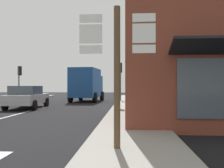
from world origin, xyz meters
The scene contains 9 objects.
ground_plane centered at (0.00, 10.00, 0.00)m, with size 80.00×80.00×0.00m, color black.
sidewalk_right centered at (5.87, 8.00, 0.07)m, with size 2.35×44.00×0.14m, color gray.
lane_centre_stripe centered at (0.00, 6.00, 0.01)m, with size 0.16×12.00×0.01m, color silver.
sedan_far centered at (-0.85, 10.57, 0.76)m, with size 2.16×4.29×1.47m.
delivery_truck centered at (1.84, 17.88, 1.65)m, with size 2.80×5.15×3.05m.
route_sign_post centered at (5.49, 0.08, 1.91)m, with size 1.66×0.14×3.20m.
traffic_light_near_right centered at (5.00, 10.89, 2.77)m, with size 0.30×0.49×3.74m.
traffic_light_far_left centered at (-5.00, 18.73, 2.52)m, with size 0.30×0.49×3.40m.
traffic_light_far_right centered at (5.00, 17.75, 2.65)m, with size 0.30×0.49×3.59m.
Camera 1 is at (5.74, -5.35, 1.48)m, focal length 40.28 mm.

